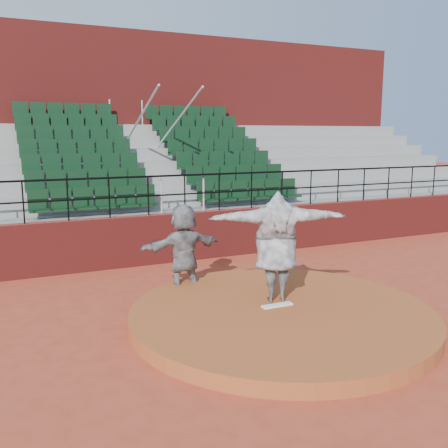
% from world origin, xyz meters
% --- Properties ---
extents(ground, '(90.00, 90.00, 0.00)m').
position_xyz_m(ground, '(0.00, 0.00, 0.00)').
color(ground, '#A73E25').
rests_on(ground, ground).
extents(pitchers_mound, '(5.50, 5.50, 0.25)m').
position_xyz_m(pitchers_mound, '(0.00, 0.00, 0.12)').
color(pitchers_mound, '#A34D24').
rests_on(pitchers_mound, ground).
extents(pitching_rubber, '(0.60, 0.15, 0.03)m').
position_xyz_m(pitching_rubber, '(0.00, 0.15, 0.27)').
color(pitching_rubber, white).
rests_on(pitching_rubber, pitchers_mound).
extents(boundary_wall, '(24.00, 0.30, 1.30)m').
position_xyz_m(boundary_wall, '(0.00, 5.00, 0.65)').
color(boundary_wall, maroon).
rests_on(boundary_wall, ground).
extents(wall_railing, '(24.04, 0.05, 1.03)m').
position_xyz_m(wall_railing, '(0.00, 5.00, 2.03)').
color(wall_railing, black).
rests_on(wall_railing, boundary_wall).
extents(seating_deck, '(24.00, 5.97, 4.63)m').
position_xyz_m(seating_deck, '(0.00, 8.65, 1.44)').
color(seating_deck, gray).
rests_on(seating_deck, ground).
extents(press_box_facade, '(24.00, 3.00, 7.10)m').
position_xyz_m(press_box_facade, '(0.00, 12.60, 3.55)').
color(press_box_facade, maroon).
rests_on(press_box_facade, ground).
extents(pitcher, '(2.66, 1.49, 2.09)m').
position_xyz_m(pitcher, '(0.14, 0.46, 1.30)').
color(pitcher, black).
rests_on(pitcher, pitchers_mound).
extents(fielder, '(1.86, 0.76, 1.95)m').
position_xyz_m(fielder, '(-1.05, 2.26, 0.97)').
color(fielder, black).
rests_on(fielder, ground).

